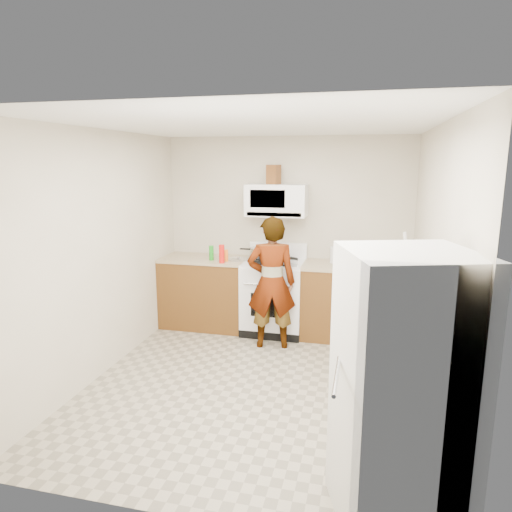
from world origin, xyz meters
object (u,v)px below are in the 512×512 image
(microwave, at_px, (277,200))
(kettle, at_px, (337,255))
(saucepan, at_px, (259,253))
(person, at_px, (271,283))
(gas_range, at_px, (274,295))
(fridge, at_px, (402,393))

(microwave, distance_m, kettle, 1.02)
(saucepan, bearing_deg, person, -63.60)
(gas_range, distance_m, microwave, 1.22)
(fridge, bearing_deg, microwave, 95.75)
(gas_range, relative_size, kettle, 5.60)
(kettle, bearing_deg, fridge, -64.13)
(gas_range, xyz_separation_m, fridge, (1.36, -2.98, 0.36))
(person, xyz_separation_m, kettle, (0.71, 0.60, 0.25))
(person, relative_size, kettle, 7.80)
(fridge, bearing_deg, kettle, 82.79)
(gas_range, xyz_separation_m, microwave, (0.00, 0.13, 1.21))
(gas_range, relative_size, fridge, 0.66)
(gas_range, distance_m, saucepan, 0.59)
(kettle, height_order, saucepan, kettle)
(microwave, xyz_separation_m, fridge, (1.36, -3.10, -0.85))
(fridge, height_order, kettle, fridge)
(microwave, bearing_deg, fridge, -66.39)
(microwave, relative_size, kettle, 3.77)
(kettle, bearing_deg, microwave, -165.99)
(gas_range, relative_size, saucepan, 4.89)
(microwave, relative_size, person, 0.48)
(person, bearing_deg, gas_range, -94.36)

